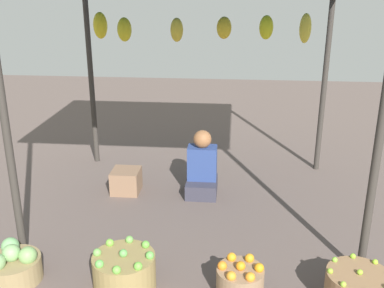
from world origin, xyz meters
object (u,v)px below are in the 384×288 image
Objects in this scene: wooden_crate_near_vendor at (126,181)px; basket_green_apples at (124,271)px; basket_cabbages at (13,266)px; basket_oranges at (240,281)px; vendor_person at (202,170)px.

basket_green_apples is at bearing -77.25° from wooden_crate_near_vendor.
basket_oranges is at bearing -0.99° from basket_cabbages.
vendor_person is at bearing 103.37° from basket_oranges.
wooden_crate_near_vendor is (-1.35, 1.81, 0.00)m from basket_oranges.
basket_cabbages is 1.21× the size of basket_oranges.
vendor_person is 2.34× the size of wooden_crate_near_vendor.
basket_green_apples is (0.96, -0.01, 0.02)m from basket_cabbages.
basket_oranges is (1.90, -0.03, 0.00)m from basket_cabbages.
basket_cabbages is 1.90m from basket_oranges.
vendor_person is at bearing 74.68° from basket_green_apples.
wooden_crate_near_vendor is at bearing -176.92° from vendor_person.
basket_oranges is at bearing -76.63° from vendor_person.
basket_oranges reaches higher than wooden_crate_near_vendor.
basket_cabbages is 0.96m from basket_green_apples.
vendor_person is 2.04× the size of basket_oranges.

